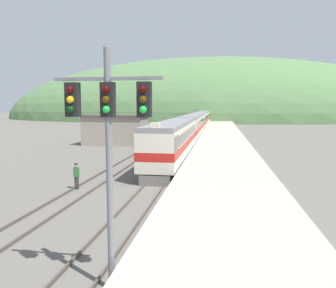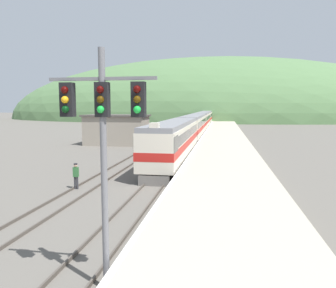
{
  "view_description": "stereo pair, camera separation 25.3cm",
  "coord_description": "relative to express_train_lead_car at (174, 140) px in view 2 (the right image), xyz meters",
  "views": [
    {
      "loc": [
        4.57,
        -3.87,
        5.78
      ],
      "look_at": [
        0.18,
        23.99,
        2.48
      ],
      "focal_mm": 35.0,
      "sensor_mm": 36.0,
      "label": 1
    },
    {
      "loc": [
        4.82,
        -3.83,
        5.78
      ],
      "look_at": [
        0.18,
        23.99,
        2.48
      ],
      "focal_mm": 35.0,
      "sensor_mm": 36.0,
      "label": 2
    }
  ],
  "objects": [
    {
      "name": "track_main",
      "position": [
        0.0,
        40.99,
        -2.22
      ],
      "size": [
        1.52,
        180.0,
        0.16
      ],
      "color": "#4C443D",
      "rests_on": "ground"
    },
    {
      "name": "track_siding",
      "position": [
        -4.62,
        40.99,
        -2.22
      ],
      "size": [
        1.52,
        180.0,
        0.16
      ],
      "color": "#4C443D",
      "rests_on": "ground"
    },
    {
      "name": "platform",
      "position": [
        5.04,
        20.99,
        -1.83
      ],
      "size": [
        6.94,
        140.0,
        0.95
      ],
      "color": "#B2A893",
      "rests_on": "ground"
    },
    {
      "name": "distant_hills",
      "position": [
        0.0,
        112.89,
        -2.3
      ],
      "size": [
        185.52,
        83.48,
        52.72
      ],
      "color": "#517547",
      "rests_on": "ground"
    },
    {
      "name": "station_shed",
      "position": [
        -10.75,
        13.99,
        -0.06
      ],
      "size": [
        9.39,
        5.39,
        4.46
      ],
      "color": "gray",
      "rests_on": "ground"
    },
    {
      "name": "express_train_lead_car",
      "position": [
        0.0,
        0.0,
        0.0
      ],
      "size": [
        2.98,
        21.05,
        4.57
      ],
      "color": "black",
      "rests_on": "ground"
    },
    {
      "name": "carriage_second",
      "position": [
        0.0,
        23.11,
        -0.01
      ],
      "size": [
        2.97,
        22.95,
        4.21
      ],
      "color": "black",
      "rests_on": "ground"
    },
    {
      "name": "carriage_third",
      "position": [
        0.0,
        46.94,
        -0.01
      ],
      "size": [
        2.97,
        22.95,
        4.21
      ],
      "color": "black",
      "rests_on": "ground"
    },
    {
      "name": "carriage_fourth",
      "position": [
        0.0,
        70.76,
        -0.01
      ],
      "size": [
        2.97,
        22.95,
        4.21
      ],
      "color": "black",
      "rests_on": "ground"
    },
    {
      "name": "carriage_fifth",
      "position": [
        0.0,
        94.59,
        -0.01
      ],
      "size": [
        2.97,
        22.95,
        4.21
      ],
      "color": "black",
      "rests_on": "ground"
    },
    {
      "name": "signal_mast_main",
      "position": [
        1.31,
        -23.57,
        2.82
      ],
      "size": [
        3.3,
        0.42,
        7.47
      ],
      "color": "slate",
      "rests_on": "ground"
    },
    {
      "name": "track_worker",
      "position": [
        -5.17,
        -11.87,
        -1.26
      ],
      "size": [
        0.36,
        0.25,
        1.81
      ],
      "color": "#2D2D33",
      "rests_on": "ground"
    }
  ]
}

